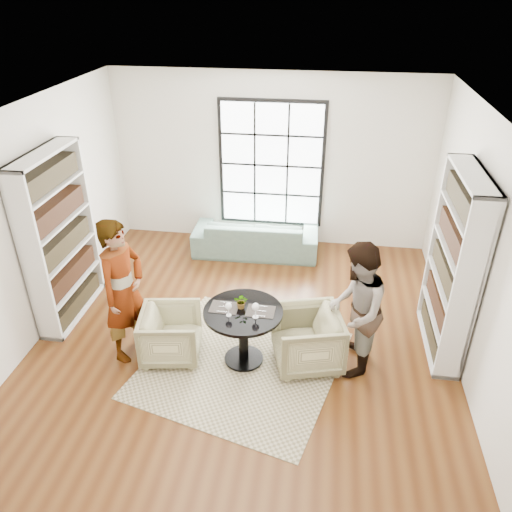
% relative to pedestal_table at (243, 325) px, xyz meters
% --- Properties ---
extents(ground, '(6.00, 6.00, 0.00)m').
position_rel_pedestal_table_xyz_m(ground, '(-0.07, 0.39, -0.56)').
color(ground, '#5B3515').
extents(room_shell, '(6.00, 6.01, 6.00)m').
position_rel_pedestal_table_xyz_m(room_shell, '(-0.07, 0.94, 0.70)').
color(room_shell, silver).
rests_on(room_shell, ground).
extents(rug, '(2.81, 2.81, 0.01)m').
position_rel_pedestal_table_xyz_m(rug, '(-0.01, -0.08, -0.55)').
color(rug, tan).
rests_on(rug, ground).
extents(pedestal_table, '(0.97, 0.97, 0.77)m').
position_rel_pedestal_table_xyz_m(pedestal_table, '(0.00, 0.00, 0.00)').
color(pedestal_table, black).
rests_on(pedestal_table, ground).
extents(sofa, '(2.18, 0.90, 0.63)m').
position_rel_pedestal_table_xyz_m(sofa, '(-0.26, 2.84, -0.25)').
color(sofa, '#759D9B').
rests_on(sofa, ground).
extents(armchair_left, '(0.84, 0.83, 0.67)m').
position_rel_pedestal_table_xyz_m(armchair_left, '(-0.92, -0.04, -0.22)').
color(armchair_left, tan).
rests_on(armchair_left, ground).
extents(armchair_right, '(0.99, 0.98, 0.74)m').
position_rel_pedestal_table_xyz_m(armchair_right, '(0.79, 0.07, -0.19)').
color(armchair_right, tan).
rests_on(armchair_right, ground).
extents(person_left, '(0.65, 0.80, 1.89)m').
position_rel_pedestal_table_xyz_m(person_left, '(-1.47, -0.04, 0.39)').
color(person_left, gray).
rests_on(person_left, ground).
extents(person_right, '(0.76, 0.92, 1.73)m').
position_rel_pedestal_table_xyz_m(person_right, '(1.34, 0.07, 0.31)').
color(person_right, gray).
rests_on(person_right, ground).
extents(placemat_left, '(0.35, 0.27, 0.01)m').
position_rel_pedestal_table_xyz_m(placemat_left, '(-0.24, 0.03, 0.22)').
color(placemat_left, black).
rests_on(placemat_left, pedestal_table).
extents(placemat_right, '(0.35, 0.27, 0.01)m').
position_rel_pedestal_table_xyz_m(placemat_right, '(0.21, 0.01, 0.22)').
color(placemat_right, black).
rests_on(placemat_right, pedestal_table).
extents(cutlery_left, '(0.14, 0.22, 0.01)m').
position_rel_pedestal_table_xyz_m(cutlery_left, '(-0.24, 0.03, 0.22)').
color(cutlery_left, silver).
rests_on(cutlery_left, placemat_left).
extents(cutlery_right, '(0.14, 0.22, 0.01)m').
position_rel_pedestal_table_xyz_m(cutlery_right, '(0.21, 0.01, 0.22)').
color(cutlery_right, silver).
rests_on(cutlery_right, placemat_right).
extents(wine_glass_left, '(0.08, 0.08, 0.18)m').
position_rel_pedestal_table_xyz_m(wine_glass_left, '(-0.15, -0.12, 0.34)').
color(wine_glass_left, silver).
rests_on(wine_glass_left, pedestal_table).
extents(wine_glass_right, '(0.09, 0.09, 0.20)m').
position_rel_pedestal_table_xyz_m(wine_glass_right, '(0.17, -0.11, 0.36)').
color(wine_glass_right, silver).
rests_on(wine_glass_right, pedestal_table).
extents(flower_centerpiece, '(0.18, 0.16, 0.19)m').
position_rel_pedestal_table_xyz_m(flower_centerpiece, '(-0.03, 0.06, 0.31)').
color(flower_centerpiece, gray).
rests_on(flower_centerpiece, pedestal_table).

